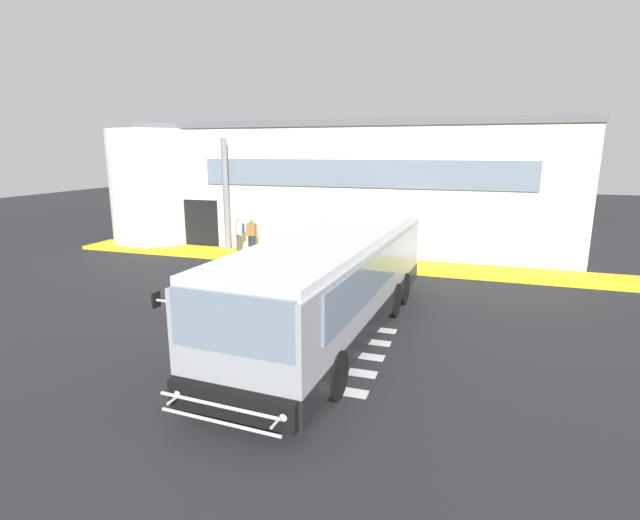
{
  "coord_description": "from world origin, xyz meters",
  "views": [
    {
      "loc": [
        5.98,
        -14.62,
        4.83
      ],
      "look_at": [
        1.56,
        -0.98,
        1.5
      ],
      "focal_mm": 26.82,
      "sensor_mm": 36.0,
      "label": 1
    }
  ],
  "objects_px": {
    "passenger_near_column": "(239,232)",
    "passenger_by_doorway": "(252,234)",
    "bus_main_foreground": "(334,285)",
    "safety_bollard_yellow": "(402,264)",
    "entry_support_column": "(226,195)"
  },
  "relations": [
    {
      "from": "entry_support_column",
      "to": "passenger_by_doorway",
      "type": "height_order",
      "value": "entry_support_column"
    },
    {
      "from": "entry_support_column",
      "to": "bus_main_foreground",
      "type": "relative_size",
      "value": 0.48
    },
    {
      "from": "entry_support_column",
      "to": "passenger_near_column",
      "type": "bearing_deg",
      "value": -26.31
    },
    {
      "from": "bus_main_foreground",
      "to": "passenger_by_doorway",
      "type": "xyz_separation_m",
      "value": [
        -6.15,
        7.78,
        -0.25
      ]
    },
    {
      "from": "bus_main_foreground",
      "to": "passenger_near_column",
      "type": "bearing_deg",
      "value": 130.88
    },
    {
      "from": "bus_main_foreground",
      "to": "passenger_near_column",
      "type": "relative_size",
      "value": 6.45
    },
    {
      "from": "bus_main_foreground",
      "to": "safety_bollard_yellow",
      "type": "distance_m",
      "value": 6.72
    },
    {
      "from": "passenger_by_doorway",
      "to": "safety_bollard_yellow",
      "type": "xyz_separation_m",
      "value": [
        6.99,
        -1.17,
        -0.63
      ]
    },
    {
      "from": "passenger_near_column",
      "to": "passenger_by_doorway",
      "type": "bearing_deg",
      "value": -15.99
    },
    {
      "from": "entry_support_column",
      "to": "passenger_near_column",
      "type": "relative_size",
      "value": 3.1
    },
    {
      "from": "passenger_by_doorway",
      "to": "safety_bollard_yellow",
      "type": "height_order",
      "value": "passenger_by_doorway"
    },
    {
      "from": "safety_bollard_yellow",
      "to": "passenger_by_doorway",
      "type": "bearing_deg",
      "value": 170.46
    },
    {
      "from": "bus_main_foreground",
      "to": "passenger_near_column",
      "type": "xyz_separation_m",
      "value": [
        -6.92,
        8.0,
        -0.22
      ]
    },
    {
      "from": "passenger_near_column",
      "to": "bus_main_foreground",
      "type": "bearing_deg",
      "value": -49.12
    },
    {
      "from": "safety_bollard_yellow",
      "to": "entry_support_column",
      "type": "bearing_deg",
      "value": 168.15
    }
  ]
}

